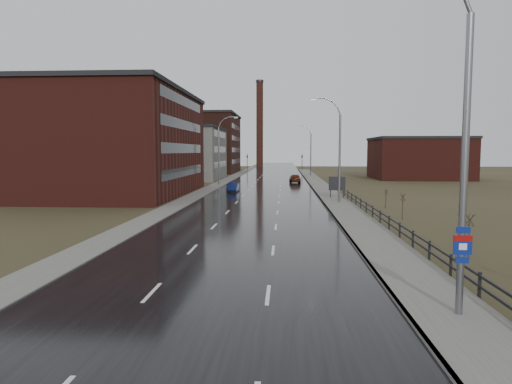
# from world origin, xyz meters

# --- Properties ---
(ground) EXTENTS (320.00, 320.00, 0.00)m
(ground) POSITION_xyz_m (0.00, 0.00, 0.00)
(ground) COLOR #2D2819
(ground) RESTS_ON ground
(road) EXTENTS (14.00, 300.00, 0.06)m
(road) POSITION_xyz_m (0.00, 60.00, 0.03)
(road) COLOR black
(road) RESTS_ON ground
(sidewalk_right) EXTENTS (3.20, 180.00, 0.18)m
(sidewalk_right) POSITION_xyz_m (8.60, 35.00, 0.09)
(sidewalk_right) COLOR #595651
(sidewalk_right) RESTS_ON ground
(curb_right) EXTENTS (0.16, 180.00, 0.18)m
(curb_right) POSITION_xyz_m (7.08, 35.00, 0.09)
(curb_right) COLOR slate
(curb_right) RESTS_ON ground
(sidewalk_left) EXTENTS (2.40, 260.00, 0.12)m
(sidewalk_left) POSITION_xyz_m (-8.20, 60.00, 0.06)
(sidewalk_left) COLOR #595651
(sidewalk_left) RESTS_ON ground
(warehouse_near) EXTENTS (22.44, 28.56, 13.50)m
(warehouse_near) POSITION_xyz_m (-20.99, 45.00, 6.76)
(warehouse_near) COLOR #471914
(warehouse_near) RESTS_ON ground
(warehouse_mid) EXTENTS (16.32, 20.40, 10.50)m
(warehouse_mid) POSITION_xyz_m (-17.99, 78.00, 5.26)
(warehouse_mid) COLOR slate
(warehouse_mid) RESTS_ON ground
(warehouse_far) EXTENTS (26.52, 24.48, 15.50)m
(warehouse_far) POSITION_xyz_m (-22.99, 108.00, 7.76)
(warehouse_far) COLOR #331611
(warehouse_far) RESTS_ON ground
(building_right) EXTENTS (18.36, 16.32, 8.50)m
(building_right) POSITION_xyz_m (30.30, 82.00, 4.26)
(building_right) COLOR #471914
(building_right) RESTS_ON ground
(smokestack) EXTENTS (2.70, 2.70, 30.70)m
(smokestack) POSITION_xyz_m (-6.00, 150.00, 15.50)
(smokestack) COLOR #331611
(smokestack) RESTS_ON ground
(streetlight_main) EXTENTS (3.91, 0.29, 12.11)m
(streetlight_main) POSITION_xyz_m (8.47, 2.00, 6.06)
(streetlight_main) COLOR slate
(streetlight_main) RESTS_ON ground
(streetlight_right_mid) EXTENTS (3.36, 0.28, 11.35)m
(streetlight_right_mid) POSITION_xyz_m (8.50, 36.00, 5.84)
(streetlight_right_mid) COLOR slate
(streetlight_right_mid) RESTS_ON ground
(streetlight_left) EXTENTS (3.36, 0.28, 11.35)m
(streetlight_left) POSITION_xyz_m (-7.70, 62.00, 5.84)
(streetlight_left) COLOR slate
(streetlight_left) RESTS_ON ground
(streetlight_right_far) EXTENTS (3.36, 0.28, 11.35)m
(streetlight_right_far) POSITION_xyz_m (8.50, 90.00, 5.84)
(streetlight_right_far) COLOR slate
(streetlight_right_far) RESTS_ON ground
(guardrail) EXTENTS (0.10, 53.05, 1.10)m
(guardrail) POSITION_xyz_m (10.30, 18.31, 0.71)
(guardrail) COLOR black
(guardrail) RESTS_ON ground
(shrub_c) EXTENTS (0.55, 0.58, 2.33)m
(shrub_c) POSITION_xyz_m (12.79, 11.38, 1.24)
(shrub_c) COLOR #382D23
(shrub_c) RESTS_ON ground
(shrub_d) EXTENTS (0.53, 0.56, 2.23)m
(shrub_d) POSITION_xyz_m (14.19, 16.14, 1.18)
(shrub_d) COLOR #382D23
(shrub_d) RESTS_ON ground
(shrub_e) EXTENTS (0.53, 0.55, 2.21)m
(shrub_e) POSITION_xyz_m (12.62, 24.53, 1.17)
(shrub_e) COLOR #382D23
(shrub_e) RESTS_ON ground
(shrub_f) EXTENTS (0.45, 0.48, 1.89)m
(shrub_f) POSITION_xyz_m (12.96, 32.26, 1.00)
(shrub_f) COLOR #382D23
(shrub_f) RESTS_ON ground
(billboard) EXTENTS (1.95, 0.17, 2.66)m
(billboard) POSITION_xyz_m (9.10, 40.63, 1.77)
(billboard) COLOR black
(billboard) RESTS_ON ground
(traffic_light_left) EXTENTS (0.58, 2.73, 5.30)m
(traffic_light_left) POSITION_xyz_m (-8.00, 120.00, 4.60)
(traffic_light_left) COLOR black
(traffic_light_left) RESTS_ON ground
(traffic_light_right) EXTENTS (0.58, 2.73, 5.30)m
(traffic_light_right) POSITION_xyz_m (8.00, 120.00, 4.60)
(traffic_light_right) COLOR black
(traffic_light_right) RESTS_ON ground
(car_near) EXTENTS (1.38, 3.88, 1.28)m
(car_near) POSITION_xyz_m (-4.15, 49.02, 0.64)
(car_near) COLOR #0D1643
(car_near) RESTS_ON ground
(car_far) EXTENTS (2.06, 4.77, 1.60)m
(car_far) POSITION_xyz_m (4.77, 67.36, 0.80)
(car_far) COLOR #46190B
(car_far) RESTS_ON ground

